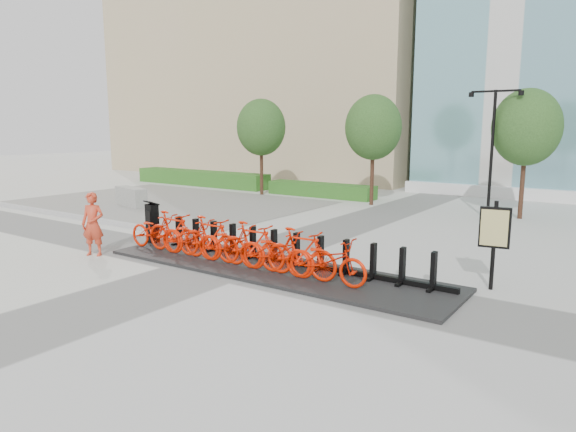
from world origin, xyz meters
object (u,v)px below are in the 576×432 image
Objects in this scene: bike_0 at (156,231)px; worker_red at (93,224)px; kiosk at (152,222)px; jersey_barrier at (131,197)px; map_sign at (495,231)px.

worker_red is (-1.14, -1.28, 0.29)m from bike_0.
kiosk is 8.63m from jersey_barrier.
worker_red is 10.54m from map_sign.
bike_0 is at bearing -177.48° from map_sign.
map_sign reaches higher than bike_0.
bike_0 is at bearing 23.59° from worker_red.
map_sign is at bearing -78.06° from bike_0.
map_sign is at bearing -7.24° from worker_red.
kiosk is (-0.83, 0.59, 0.10)m from bike_0.
kiosk is 0.65× the size of map_sign.
bike_0 reaches higher than jersey_barrier.
worker_red is at bearing 138.29° from bike_0.
kiosk is at bearing 54.80° from bike_0.
bike_0 is 1.01× the size of map_sign.
kiosk is 0.72× the size of worker_red.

